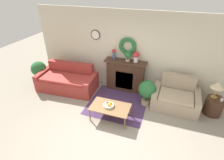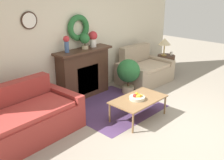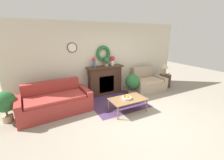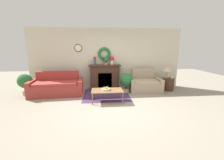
% 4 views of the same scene
% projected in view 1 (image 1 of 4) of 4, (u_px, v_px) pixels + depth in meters
% --- Properties ---
extents(ground_plane, '(16.00, 16.00, 0.00)m').
position_uv_depth(ground_plane, '(105.00, 135.00, 4.48)').
color(ground_plane, gray).
extents(floor_rug, '(1.80, 1.74, 0.01)m').
position_uv_depth(floor_rug, '(118.00, 103.00, 5.63)').
color(floor_rug, '#4C335B').
rests_on(floor_rug, ground_plane).
extents(wall_back, '(6.80, 0.19, 2.70)m').
position_uv_depth(wall_back, '(130.00, 52.00, 5.81)').
color(wall_back, beige).
rests_on(wall_back, ground_plane).
extents(fireplace, '(1.41, 0.41, 1.12)m').
position_uv_depth(fireplace, '(125.00, 75.00, 6.07)').
color(fireplace, '#42281C').
rests_on(fireplace, ground_plane).
extents(couch_left, '(2.08, 1.10, 0.90)m').
position_uv_depth(couch_left, '(68.00, 81.00, 6.22)').
color(couch_left, '#9E332D').
rests_on(couch_left, ground_plane).
extents(loveseat_right, '(1.39, 1.01, 0.94)m').
position_uv_depth(loveseat_right, '(175.00, 98.00, 5.36)').
color(loveseat_right, tan).
rests_on(loveseat_right, ground_plane).
extents(coffee_table, '(1.09, 0.64, 0.41)m').
position_uv_depth(coffee_table, '(110.00, 108.00, 4.85)').
color(coffee_table, olive).
rests_on(coffee_table, ground_plane).
extents(fruit_bowl, '(0.30, 0.30, 0.12)m').
position_uv_depth(fruit_bowl, '(109.00, 105.00, 4.83)').
color(fruit_bowl, beige).
rests_on(fruit_bowl, coffee_table).
extents(side_table_by_loveseat, '(0.50, 0.50, 0.53)m').
position_uv_depth(side_table_by_loveseat, '(214.00, 106.00, 5.08)').
color(side_table_by_loveseat, '#42281C').
rests_on(side_table_by_loveseat, ground_plane).
extents(table_lamp, '(0.36, 0.36, 0.50)m').
position_uv_depth(table_lamp, '(218.00, 86.00, 4.81)').
color(table_lamp, '#B28E42').
rests_on(table_lamp, side_table_by_loveseat).
extents(mug, '(0.07, 0.07, 0.10)m').
position_uv_depth(mug, '(222.00, 100.00, 4.82)').
color(mug, silver).
rests_on(mug, side_table_by_loveseat).
extents(vase_on_mantel_left, '(0.13, 0.13, 0.35)m').
position_uv_depth(vase_on_mantel_left, '(114.00, 53.00, 5.81)').
color(vase_on_mantel_left, '#3D5684').
rests_on(vase_on_mantel_left, fireplace).
extents(vase_on_mantel_right, '(0.20, 0.20, 0.36)m').
position_uv_depth(vase_on_mantel_right, '(136.00, 56.00, 5.60)').
color(vase_on_mantel_right, silver).
rests_on(vase_on_mantel_right, fireplace).
extents(potted_plant_on_mantel, '(0.22, 0.22, 0.34)m').
position_uv_depth(potted_plant_on_mantel, '(128.00, 55.00, 5.65)').
color(potted_plant_on_mantel, tan).
rests_on(potted_plant_on_mantel, fireplace).
extents(potted_plant_floor_by_couch, '(0.56, 0.56, 0.85)m').
position_uv_depth(potted_plant_floor_by_couch, '(39.00, 70.00, 6.51)').
color(potted_plant_floor_by_couch, tan).
rests_on(potted_plant_floor_by_couch, ground_plane).
extents(potted_plant_floor_by_loveseat, '(0.55, 0.55, 0.83)m').
position_uv_depth(potted_plant_floor_by_loveseat, '(147.00, 90.00, 5.35)').
color(potted_plant_floor_by_loveseat, tan).
rests_on(potted_plant_floor_by_loveseat, ground_plane).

